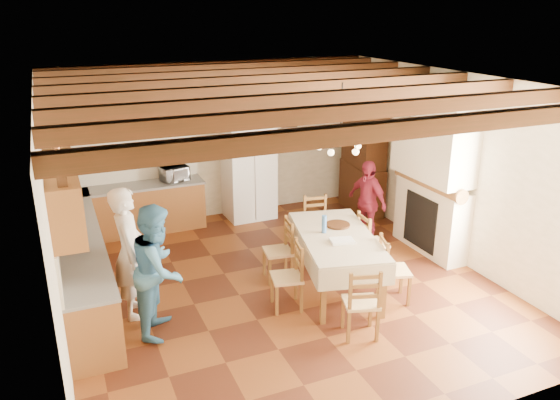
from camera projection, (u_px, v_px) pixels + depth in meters
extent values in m
cube|color=#4A1F11|center=(282.00, 287.00, 8.12)|extent=(6.00, 6.50, 0.02)
cube|color=silver|center=(282.00, 81.00, 7.10)|extent=(6.00, 6.50, 0.02)
cube|color=beige|center=(215.00, 141.00, 10.44)|extent=(6.00, 0.02, 3.00)
cube|color=beige|center=(428.00, 300.00, 4.78)|extent=(6.00, 0.02, 3.00)
cube|color=beige|center=(50.00, 222.00, 6.50)|extent=(0.02, 6.50, 3.00)
cube|color=beige|center=(454.00, 167.00, 8.72)|extent=(0.02, 6.50, 3.00)
cube|color=brown|center=(82.00, 263.00, 7.88)|extent=(0.60, 4.30, 0.86)
cube|color=brown|center=(140.00, 209.00, 9.95)|extent=(2.30, 0.60, 0.86)
cube|color=slate|center=(78.00, 234.00, 7.73)|extent=(0.62, 4.30, 0.04)
cube|color=slate|center=(138.00, 186.00, 9.80)|extent=(2.34, 0.62, 0.04)
cube|color=silver|center=(53.00, 216.00, 7.52)|extent=(0.03, 4.30, 0.60)
cube|color=silver|center=(134.00, 165.00, 9.94)|extent=(2.30, 0.03, 0.60)
cube|color=brown|center=(59.00, 169.00, 7.36)|extent=(0.35, 4.20, 0.70)
cube|color=black|center=(289.00, 117.00, 10.87)|extent=(0.34, 0.03, 0.42)
cube|color=white|center=(249.00, 172.00, 10.54)|extent=(0.92, 0.76, 1.81)
cube|color=beige|center=(337.00, 236.00, 7.77)|extent=(1.43, 2.15, 0.05)
cube|color=brown|center=(323.00, 296.00, 7.03)|extent=(0.08, 0.08, 0.81)
cube|color=brown|center=(383.00, 290.00, 7.16)|extent=(0.08, 0.08, 0.81)
cube|color=brown|center=(296.00, 241.00, 8.66)|extent=(0.08, 0.08, 0.81)
cube|color=brown|center=(345.00, 238.00, 8.80)|extent=(0.08, 0.08, 0.81)
torus|color=black|center=(340.00, 139.00, 7.30)|extent=(0.47, 0.47, 0.03)
imported|color=white|center=(130.00, 253.00, 7.11)|extent=(0.53, 0.72, 1.79)
imported|color=teal|center=(159.00, 269.00, 6.76)|extent=(0.92, 1.02, 1.70)
imported|color=#9D243E|center=(367.00, 201.00, 9.46)|extent=(0.54, 0.92, 1.47)
imported|color=silver|center=(175.00, 174.00, 10.00)|extent=(0.55, 0.44, 0.27)
imported|color=#32190C|center=(246.00, 118.00, 10.17)|extent=(0.33, 0.33, 0.29)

